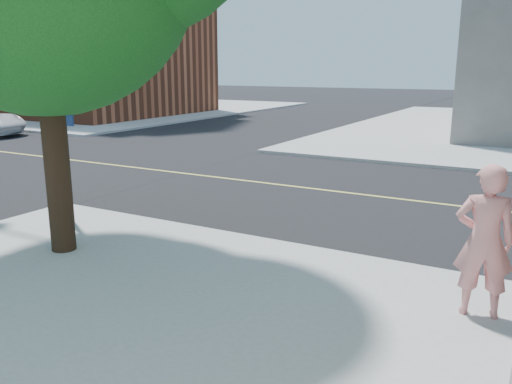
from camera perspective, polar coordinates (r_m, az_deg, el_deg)
The scene contains 5 objects.
ground at distance 12.09m, azimuth -16.73°, elevation -2.24°, with size 140.00×140.00×0.00m, color black.
road_ew at distance 15.45m, azimuth -4.76°, elevation 1.63°, with size 140.00×9.00×0.01m, color black.
sidewalk_nw at distance 43.27m, azimuth -17.78°, elevation 8.66°, with size 26.00×25.00×0.12m, color #AEAEAE.
church at distance 38.80m, azimuth -19.30°, elevation 18.64°, with size 15.20×12.00×14.40m.
man_on_phone at distance 6.99m, azimuth 23.39°, elevation -4.89°, with size 0.70×0.46×1.92m, color pink.
Camera 1 is at (8.48, -8.03, 3.13)m, focal length 37.12 mm.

